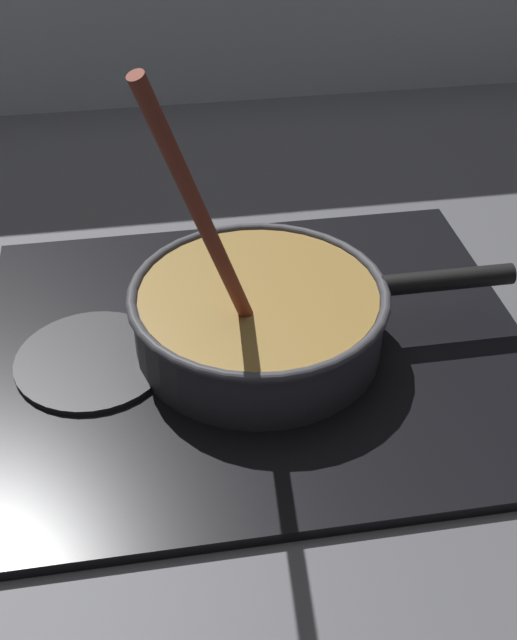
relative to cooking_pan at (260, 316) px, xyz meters
name	(u,v)px	position (x,y,z in m)	size (l,w,h in m)	color
ground	(249,450)	(-0.03, -0.11, -0.07)	(2.40, 1.60, 0.04)	#4C4C51
hob_plate	(258,349)	(0.00, 0.00, -0.04)	(0.56, 0.48, 0.01)	black
burner_ring	(258,342)	(0.00, 0.00, -0.03)	(0.17, 0.17, 0.01)	#592D0C
spare_burner	(92,360)	(-0.17, 0.00, -0.04)	(0.16, 0.16, 0.01)	#262628
cooking_pan	(260,316)	(0.00, 0.00, 0.00)	(0.40, 0.26, 0.33)	#38383D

